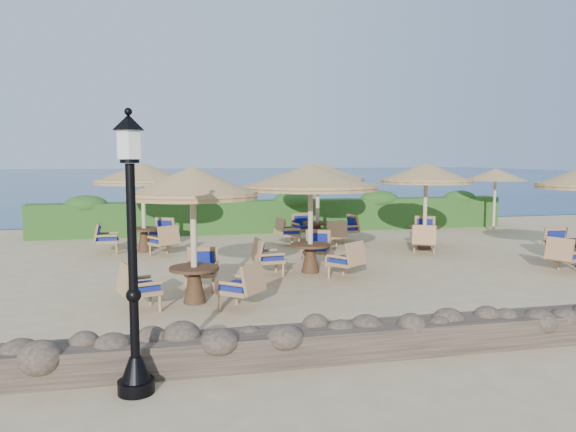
# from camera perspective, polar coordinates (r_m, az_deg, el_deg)

# --- Properties ---
(ground) EXTENTS (120.00, 120.00, 0.00)m
(ground) POSITION_cam_1_polar(r_m,az_deg,el_deg) (14.53, 5.27, -5.23)
(ground) COLOR tan
(ground) RESTS_ON ground
(sea) EXTENTS (160.00, 160.00, 0.00)m
(sea) POSITION_cam_1_polar(r_m,az_deg,el_deg) (83.70, -9.90, 3.98)
(sea) COLOR navy
(sea) RESTS_ON ground
(hedge) EXTENTS (18.00, 0.90, 1.20)m
(hedge) POSITION_cam_1_polar(r_m,az_deg,el_deg) (21.32, -0.76, 0.02)
(hedge) COLOR #204917
(hedge) RESTS_ON ground
(stone_wall) EXTENTS (15.00, 0.65, 0.44)m
(stone_wall) POSITION_cam_1_polar(r_m,az_deg,el_deg) (8.97, 17.98, -11.16)
(stone_wall) COLOR brown
(stone_wall) RESTS_ON ground
(lamp_post) EXTENTS (0.44, 0.44, 3.31)m
(lamp_post) POSITION_cam_1_polar(r_m,az_deg,el_deg) (6.86, -15.50, -4.90)
(lamp_post) COLOR black
(lamp_post) RESTS_ON ground
(extra_parasol) EXTENTS (2.30, 2.30, 2.41)m
(extra_parasol) POSITION_cam_1_polar(r_m,az_deg,el_deg) (22.40, 20.33, 3.96)
(extra_parasol) COLOR beige
(extra_parasol) RESTS_ON ground
(cafe_set_0) EXTENTS (2.72, 2.71, 2.65)m
(cafe_set_0) POSITION_cam_1_polar(r_m,az_deg,el_deg) (10.88, -9.62, 0.75)
(cafe_set_0) COLOR beige
(cafe_set_0) RESTS_ON ground
(cafe_set_1) EXTENTS (3.32, 3.32, 2.65)m
(cafe_set_1) POSITION_cam_1_polar(r_m,az_deg,el_deg) (13.61, 2.31, 2.57)
(cafe_set_1) COLOR beige
(cafe_set_1) RESTS_ON ground
(cafe_set_3) EXTENTS (2.84, 2.84, 2.65)m
(cafe_set_3) POSITION_cam_1_polar(r_m,az_deg,el_deg) (17.21, -14.52, 2.80)
(cafe_set_3) COLOR beige
(cafe_set_3) RESTS_ON ground
(cafe_set_4) EXTENTS (3.07, 3.07, 2.65)m
(cafe_set_4) POSITION_cam_1_polar(r_m,az_deg,el_deg) (18.24, 3.04, 3.06)
(cafe_set_4) COLOR beige
(cafe_set_4) RESTS_ON ground
(cafe_set_5) EXTENTS (2.78, 2.81, 2.65)m
(cafe_set_5) POSITION_cam_1_polar(r_m,az_deg,el_deg) (17.64, 13.82, 3.18)
(cafe_set_5) COLOR beige
(cafe_set_5) RESTS_ON ground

